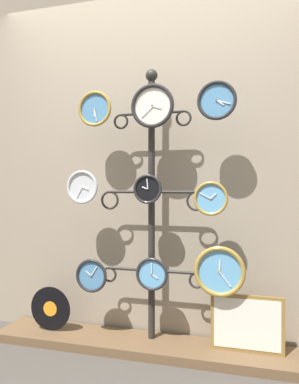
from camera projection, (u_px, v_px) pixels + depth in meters
name	position (u px, v px, depth m)	size (l,w,h in m)	color
ground_plane	(132.00, 375.00, 2.16)	(12.00, 12.00, 0.00)	#47423D
shop_wall	(158.00, 145.00, 2.70)	(4.40, 0.04, 2.80)	gray
low_shelf	(149.00, 346.00, 2.50)	(2.20, 0.36, 0.06)	brown
display_stand	(152.00, 244.00, 2.55)	(0.75, 0.38, 1.89)	#282623
clock_top_left	(95.00, 109.00, 2.57)	(0.25, 0.04, 0.25)	#4C84B2
clock_top_center	(153.00, 106.00, 2.44)	(0.29, 0.04, 0.29)	silver
clock_top_right	(217.00, 101.00, 2.31)	(0.25, 0.04, 0.25)	#4C84B2
clock_middle_left	(82.00, 187.00, 2.59)	(0.23, 0.04, 0.23)	silver
clock_middle_center	(148.00, 189.00, 2.46)	(0.20, 0.04, 0.20)	black
clock_middle_right	(211.00, 199.00, 2.35)	(0.22, 0.04, 0.22)	#60A8DB
clock_bottom_left	(92.00, 276.00, 2.58)	(0.23, 0.04, 0.23)	#4C84B2
clock_bottom_center	(152.00, 274.00, 2.47)	(0.22, 0.04, 0.22)	#60A8DB
clock_bottom_right	(220.00, 271.00, 2.33)	(0.32, 0.04, 0.32)	#60A8DB
vinyl_record	(50.00, 309.00, 2.69)	(0.32, 0.01, 0.32)	black
picture_frame	(247.00, 324.00, 2.33)	(0.45, 0.02, 0.36)	olive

